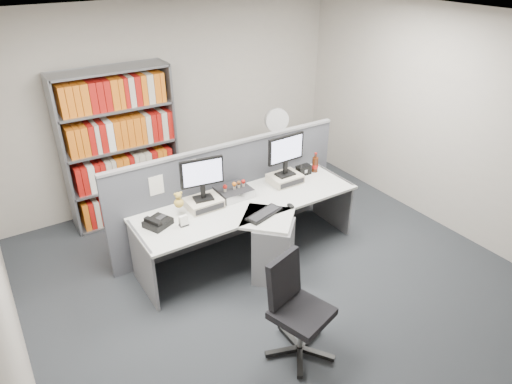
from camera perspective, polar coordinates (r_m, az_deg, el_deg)
ground at (r=5.05m, az=4.06°, el=-12.22°), size 5.50×5.50×0.00m
room_shell at (r=4.11m, az=4.92°, el=6.99°), size 5.04×5.54×2.72m
partition at (r=5.55m, az=-3.30°, el=0.06°), size 3.00×0.08×1.27m
desk at (r=5.17m, az=0.33°, el=-4.76°), size 2.60×1.20×0.72m
monitor_riser_left at (r=5.09m, az=-6.48°, el=-1.37°), size 0.38×0.31×0.10m
monitor_riser_right at (r=5.59m, az=3.62°, el=1.67°), size 0.38×0.31×0.10m
monitor_left at (r=4.93m, az=-6.70°, el=2.04°), size 0.47×0.18×0.48m
monitor_right at (r=5.44m, az=3.72°, el=4.98°), size 0.50×0.17×0.51m
desktop_pc at (r=5.29m, az=-2.77°, el=-0.00°), size 0.37×0.33×0.10m
figurines at (r=5.23m, az=-2.56°, el=0.94°), size 0.29×0.05×0.09m
keyboard at (r=4.93m, az=1.02°, el=-2.73°), size 0.47×0.28×0.03m
mouse at (r=5.08m, az=4.28°, el=-1.70°), size 0.06×0.10×0.04m
desk_phone at (r=4.85m, az=-12.10°, el=-3.70°), size 0.32×0.30×0.11m
desk_calendar at (r=4.80m, az=-8.96°, el=-3.61°), size 0.10×0.07×0.12m
plush_toy at (r=4.91m, az=-9.55°, el=-1.09°), size 0.11×0.11×0.18m
speaker at (r=5.80m, az=5.90°, el=2.74°), size 0.18×0.10×0.12m
cola_bottle at (r=5.87m, az=7.32°, el=3.38°), size 0.08×0.08×0.26m
shelving_unit at (r=6.11m, az=-16.45°, el=5.09°), size 1.41×0.40×2.00m
filing_cabinet at (r=6.82m, az=2.42°, el=2.99°), size 0.45×0.61×0.70m
desk_fan at (r=6.54m, az=2.54°, el=8.55°), size 0.33×0.20×0.56m
office_chair at (r=4.15m, az=4.86°, el=-13.81°), size 0.63×0.61×0.95m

